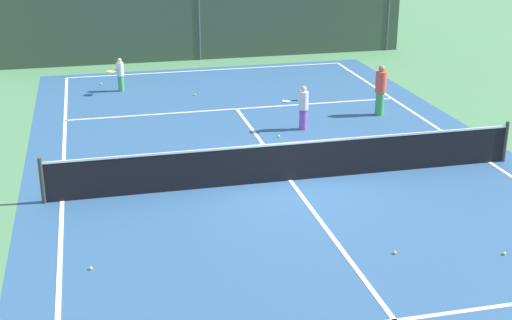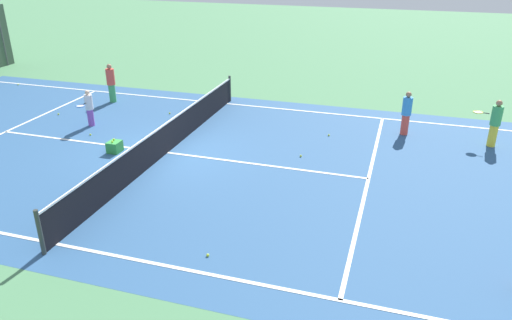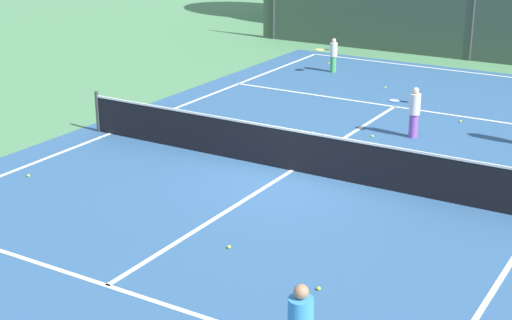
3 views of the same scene
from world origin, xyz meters
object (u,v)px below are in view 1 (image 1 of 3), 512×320
tennis_ball_8 (178,186)px  tennis_ball_11 (305,109)px  player_3 (120,74)px  tennis_ball_7 (395,252)px  player_0 (303,107)px  tennis_ball_9 (285,161)px  tennis_ball_6 (504,253)px  tennis_ball_3 (106,186)px  ball_crate (258,153)px  tennis_ball_4 (91,268)px  tennis_ball_5 (195,95)px  tennis_ball_12 (279,136)px  tennis_ball_1 (396,146)px  tennis_ball_2 (101,84)px  tennis_ball_10 (346,71)px  player_4 (381,90)px

tennis_ball_8 → tennis_ball_11: bearing=48.6°
player_3 → tennis_ball_7: (4.55, -13.77, -0.59)m
player_0 → tennis_ball_9: 2.98m
tennis_ball_6 → tennis_ball_3: bearing=144.6°
ball_crate → tennis_ball_4: 6.79m
tennis_ball_7 → tennis_ball_8: 5.78m
tennis_ball_5 → tennis_ball_9: (1.30, -7.12, 0.00)m
player_0 → tennis_ball_12: (-0.88, -0.55, -0.66)m
tennis_ball_1 → tennis_ball_7: size_ratio=1.00×
tennis_ball_1 → tennis_ball_2: 11.93m
tennis_ball_7 → player_0: bearing=86.4°
tennis_ball_12 → ball_crate: bearing=-122.2°
tennis_ball_11 → tennis_ball_10: bearing=56.2°
tennis_ball_2 → tennis_ball_7: bearing=-70.7°
player_3 → tennis_ball_12: (4.19, -6.28, -0.59)m
player_4 → tennis_ball_3: size_ratio=24.56×
tennis_ball_7 → tennis_ball_10: (4.33, 14.69, 0.00)m
tennis_ball_5 → tennis_ball_11: bearing=-37.9°
player_0 → player_4: player_4 is taller
tennis_ball_1 → tennis_ball_4: 9.93m
tennis_ball_7 → tennis_ball_2: bearing=109.3°
tennis_ball_12 → tennis_ball_10: bearing=56.9°
tennis_ball_6 → tennis_ball_9: 6.62m
player_0 → tennis_ball_8: (-4.25, -3.63, -0.66)m
player_4 → tennis_ball_12: player_4 is taller
player_0 → tennis_ball_11: size_ratio=20.35×
tennis_ball_3 → tennis_ball_12: (5.08, 2.67, 0.00)m
tennis_ball_5 → tennis_ball_6: bearing=-72.4°
ball_crate → tennis_ball_7: 6.01m
tennis_ball_1 → tennis_ball_10: 8.97m
tennis_ball_4 → tennis_ball_1: bearing=31.2°
tennis_ball_8 → tennis_ball_11: (4.94, 5.61, 0.00)m
ball_crate → tennis_ball_8: 2.75m
player_4 → tennis_ball_6: bearing=-97.6°
tennis_ball_2 → tennis_ball_11: (6.42, -4.87, 0.00)m
tennis_ball_12 → player_4: bearing=20.9°
tennis_ball_3 → tennis_ball_5: (3.38, 7.74, 0.00)m
tennis_ball_8 → tennis_ball_9: bearing=19.0°
tennis_ball_7 → tennis_ball_8: bearing=130.3°
tennis_ball_9 → tennis_ball_12: bearing=79.1°
tennis_ball_1 → tennis_ball_5: same height
tennis_ball_5 → tennis_ball_7: same height
tennis_ball_10 → tennis_ball_12: 8.60m
tennis_ball_9 → tennis_ball_11: bearing=66.8°
ball_crate → tennis_ball_12: ball_crate is taller
player_4 → ball_crate: 5.69m
ball_crate → tennis_ball_5: bearing=95.6°
tennis_ball_2 → tennis_ball_9: bearing=-64.7°
tennis_ball_1 → player_3: bearing=132.3°
ball_crate → tennis_ball_12: size_ratio=6.66×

